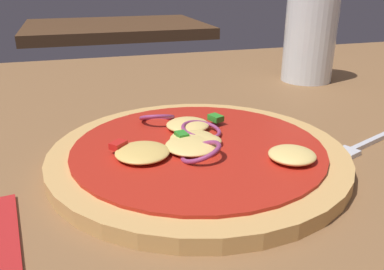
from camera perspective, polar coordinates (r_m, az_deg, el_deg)
dining_table at (r=0.44m, az=3.81°, el=-3.32°), size 1.38×1.03×0.04m
pizza at (r=0.39m, az=0.82°, el=-2.52°), size 0.28×0.28×0.03m
fork at (r=0.47m, az=23.49°, el=-1.10°), size 0.17×0.08×0.01m
beer_glass at (r=0.71m, az=16.29°, el=12.60°), size 0.08×0.08×0.14m
background_table at (r=1.54m, az=-10.79°, el=14.61°), size 0.63×0.48×0.04m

